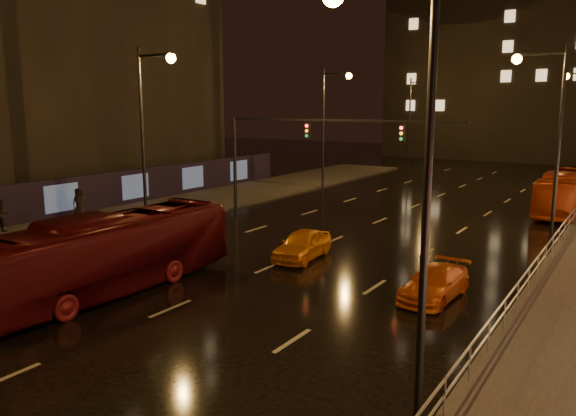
{
  "coord_description": "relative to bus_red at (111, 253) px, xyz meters",
  "views": [
    {
      "loc": [
        13.42,
        -9.37,
        6.92
      ],
      "look_at": [
        0.32,
        11.07,
        2.5
      ],
      "focal_mm": 35.0,
      "sensor_mm": 36.0,
      "label": 1
    }
  ],
  "objects": [
    {
      "name": "pedestrian_c",
      "position": [
        -12.57,
        8.13,
        -0.43
      ],
      "size": [
        0.71,
        0.97,
        1.83
      ],
      "primitive_type": "imported",
      "rotation": [
        0.0,
        0.0,
        1.42
      ],
      "color": "black",
      "rests_on": "sidewalk_left"
    },
    {
      "name": "pedestrian_b",
      "position": [
        -12.56,
        3.17,
        -0.42
      ],
      "size": [
        0.76,
        0.95,
        1.86
      ],
      "primitive_type": "imported",
      "rotation": [
        0.0,
        0.0,
        1.64
      ],
      "color": "black",
      "rests_on": "sidewalk_left"
    },
    {
      "name": "railing_right",
      "position": [
        13.35,
        13.84,
        -0.6
      ],
      "size": [
        0.05,
        56.0,
        1.0
      ],
      "color": "#99999E",
      "rests_on": "sidewalk_right"
    },
    {
      "name": "taxi_far",
      "position": [
        10.5,
        5.84,
        -0.92
      ],
      "size": [
        1.82,
        4.02,
        1.14
      ],
      "primitive_type": "imported",
      "rotation": [
        0.0,
        0.0,
        -0.06
      ],
      "color": "#DA5A14",
      "rests_on": "ground"
    },
    {
      "name": "hoarding_left",
      "position": [
        -14.05,
        7.84,
        -0.25
      ],
      "size": [
        0.3,
        46.0,
        2.5
      ],
      "primitive_type": "cube",
      "color": "black",
      "rests_on": "ground"
    },
    {
      "name": "traffic_signal",
      "position": [
        -1.91,
        15.84,
        3.24
      ],
      "size": [
        15.31,
        0.32,
        6.2
      ],
      "color": "black",
      "rests_on": "ground"
    },
    {
      "name": "ground",
      "position": [
        3.15,
        15.84,
        -1.5
      ],
      "size": [
        140.0,
        140.0,
        0.0
      ],
      "primitive_type": "plane",
      "color": "black",
      "rests_on": "ground"
    },
    {
      "name": "bus_curb",
      "position": [
        12.15,
        26.58,
        -0.13
      ],
      "size": [
        2.34,
        9.79,
        2.72
      ],
      "primitive_type": "imported",
      "rotation": [
        0.0,
        0.0,
        0.01
      ],
      "color": "#AE3511",
      "rests_on": "ground"
    },
    {
      "name": "taxi_near",
      "position": [
        3.65,
        7.84,
        -0.83
      ],
      "size": [
        1.97,
        4.06,
        1.34
      ],
      "primitive_type": "imported",
      "rotation": [
        0.0,
        0.0,
        0.1
      ],
      "color": "orange",
      "rests_on": "ground"
    },
    {
      "name": "sidewalk_left",
      "position": [
        -10.35,
        10.84,
        -1.42
      ],
      "size": [
        7.0,
        70.0,
        0.15
      ],
      "primitive_type": "cube",
      "color": "#38332D",
      "rests_on": "ground"
    },
    {
      "name": "streetlight_right",
      "position": [
        12.07,
        -2.16,
        4.94
      ],
      "size": [
        2.64,
        0.5,
        10.0
      ],
      "color": "black",
      "rests_on": "ground"
    },
    {
      "name": "building_distant",
      "position": [
        7.15,
        67.84,
        16.5
      ],
      "size": [
        44.0,
        16.0,
        36.0
      ],
      "primitive_type": "cube",
      "color": "black",
      "rests_on": "ground"
    },
    {
      "name": "bus_red",
      "position": [
        0.0,
        0.0,
        0.0
      ],
      "size": [
        2.58,
        10.76,
        2.99
      ],
      "primitive_type": "imported",
      "rotation": [
        0.0,
        0.0,
        -0.01
      ],
      "color": "#500B0F",
      "rests_on": "ground"
    }
  ]
}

